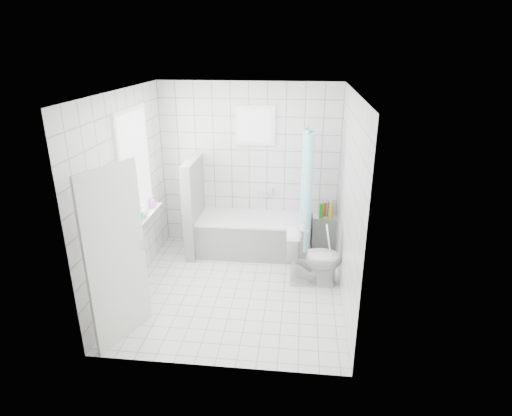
# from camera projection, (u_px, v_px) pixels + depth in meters

# --- Properties ---
(ground) EXTENTS (3.00, 3.00, 0.00)m
(ground) POSITION_uv_depth(u_px,v_px,m) (236.00, 289.00, 5.80)
(ground) COLOR white
(ground) RESTS_ON ground
(ceiling) EXTENTS (3.00, 3.00, 0.00)m
(ceiling) POSITION_uv_depth(u_px,v_px,m) (232.00, 91.00, 4.86)
(ceiling) COLOR white
(ceiling) RESTS_ON ground
(wall_back) EXTENTS (2.80, 0.02, 2.60)m
(wall_back) POSITION_uv_depth(u_px,v_px,m) (249.00, 166.00, 6.72)
(wall_back) COLOR white
(wall_back) RESTS_ON ground
(wall_front) EXTENTS (2.80, 0.02, 2.60)m
(wall_front) POSITION_uv_depth(u_px,v_px,m) (209.00, 254.00, 3.94)
(wall_front) COLOR white
(wall_front) RESTS_ON ground
(wall_left) EXTENTS (0.02, 3.00, 2.60)m
(wall_left) POSITION_uv_depth(u_px,v_px,m) (127.00, 195.00, 5.48)
(wall_left) COLOR white
(wall_left) RESTS_ON ground
(wall_right) EXTENTS (0.02, 3.00, 2.60)m
(wall_right) POSITION_uv_depth(u_px,v_px,m) (348.00, 203.00, 5.19)
(wall_right) COLOR white
(wall_right) RESTS_ON ground
(window_left) EXTENTS (0.01, 0.90, 1.40)m
(window_left) POSITION_uv_depth(u_px,v_px,m) (136.00, 166.00, 5.64)
(window_left) COLOR white
(window_left) RESTS_ON wall_left
(window_back) EXTENTS (0.50, 0.01, 0.50)m
(window_back) POSITION_uv_depth(u_px,v_px,m) (255.00, 126.00, 6.44)
(window_back) COLOR white
(window_back) RESTS_ON wall_back
(window_sill) EXTENTS (0.18, 1.02, 0.08)m
(window_sill) POSITION_uv_depth(u_px,v_px,m) (145.00, 218.00, 5.90)
(window_sill) COLOR white
(window_sill) RESTS_ON wall_left
(door) EXTENTS (0.34, 0.75, 2.00)m
(door) POSITION_uv_depth(u_px,v_px,m) (116.00, 257.00, 4.52)
(door) COLOR silver
(door) RESTS_ON ground
(bathtub) EXTENTS (1.71, 0.77, 0.58)m
(bathtub) POSITION_uv_depth(u_px,v_px,m) (253.00, 235.00, 6.73)
(bathtub) COLOR white
(bathtub) RESTS_ON ground
(partition_wall) EXTENTS (0.15, 0.85, 1.50)m
(partition_wall) POSITION_uv_depth(u_px,v_px,m) (194.00, 207.00, 6.61)
(partition_wall) COLOR white
(partition_wall) RESTS_ON ground
(tiled_ledge) EXTENTS (0.40, 0.24, 0.55)m
(tiled_ledge) POSITION_uv_depth(u_px,v_px,m) (325.00, 232.00, 6.86)
(tiled_ledge) COLOR white
(tiled_ledge) RESTS_ON ground
(toilet) EXTENTS (0.78, 0.47, 0.77)m
(toilet) POSITION_uv_depth(u_px,v_px,m) (314.00, 258.00, 5.82)
(toilet) COLOR white
(toilet) RESTS_ON ground
(curtain_rod) EXTENTS (0.02, 0.80, 0.02)m
(curtain_rod) POSITION_uv_depth(u_px,v_px,m) (309.00, 128.00, 6.01)
(curtain_rod) COLOR silver
(curtain_rod) RESTS_ON wall_back
(shower_curtain) EXTENTS (0.14, 0.48, 1.78)m
(shower_curtain) POSITION_uv_depth(u_px,v_px,m) (306.00, 191.00, 6.22)
(shower_curtain) COLOR #55E4FB
(shower_curtain) RESTS_ON curtain_rod
(tub_faucet) EXTENTS (0.18, 0.06, 0.06)m
(tub_faucet) POSITION_uv_depth(u_px,v_px,m) (262.00, 195.00, 6.83)
(tub_faucet) COLOR silver
(tub_faucet) RESTS_ON wall_back
(sill_bottles) EXTENTS (0.18, 0.80, 0.28)m
(sill_bottles) POSITION_uv_depth(u_px,v_px,m) (140.00, 212.00, 5.70)
(sill_bottles) COLOR #FA61CD
(sill_bottles) RESTS_ON window_sill
(ledge_bottles) EXTENTS (0.21, 0.18, 0.27)m
(ledge_bottles) POSITION_uv_depth(u_px,v_px,m) (327.00, 210.00, 6.68)
(ledge_bottles) COLOR yellow
(ledge_bottles) RESTS_ON tiled_ledge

